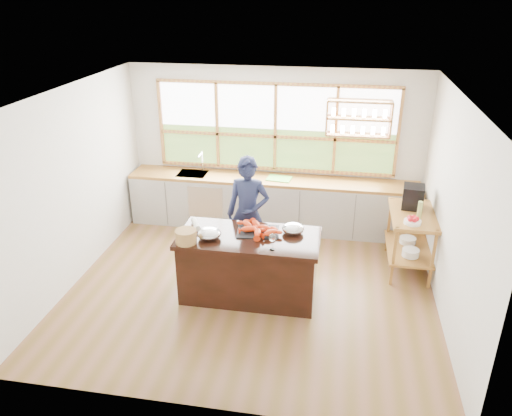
% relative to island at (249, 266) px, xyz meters
% --- Properties ---
extents(ground_plane, '(5.00, 5.00, 0.00)m').
position_rel_island_xyz_m(ground_plane, '(0.00, 0.20, -0.45)').
color(ground_plane, brown).
extents(room_shell, '(5.02, 4.52, 2.71)m').
position_rel_island_xyz_m(room_shell, '(0.02, 0.71, 1.30)').
color(room_shell, silver).
rests_on(room_shell, ground_plane).
extents(back_counter, '(4.90, 0.63, 0.90)m').
position_rel_island_xyz_m(back_counter, '(-0.02, 2.14, 0.00)').
color(back_counter, '#ACA9A2').
rests_on(back_counter, ground_plane).
extents(right_shelf_unit, '(0.62, 1.10, 0.90)m').
position_rel_island_xyz_m(right_shelf_unit, '(2.19, 1.09, 0.15)').
color(right_shelf_unit, '#966228').
rests_on(right_shelf_unit, ground_plane).
extents(island, '(1.85, 0.90, 0.90)m').
position_rel_island_xyz_m(island, '(0.00, 0.00, 0.00)').
color(island, black).
rests_on(island, ground_plane).
extents(cook, '(0.64, 0.43, 1.72)m').
position_rel_island_xyz_m(cook, '(-0.16, 0.76, 0.40)').
color(cook, '#191E3C').
rests_on(cook, ground_plane).
extents(potted_plant, '(0.16, 0.12, 0.30)m').
position_rel_island_xyz_m(potted_plant, '(-0.49, 2.20, 0.60)').
color(potted_plant, slate).
rests_on(potted_plant, back_counter).
extents(cutting_board, '(0.44, 0.35, 0.01)m').
position_rel_island_xyz_m(cutting_board, '(0.12, 2.14, 0.45)').
color(cutting_board, '#5CB43D').
rests_on(cutting_board, back_counter).
extents(espresso_machine, '(0.33, 0.35, 0.34)m').
position_rel_island_xyz_m(espresso_machine, '(2.19, 1.31, 0.61)').
color(espresso_machine, black).
rests_on(espresso_machine, right_shelf_unit).
extents(wine_bottle, '(0.08, 0.08, 0.27)m').
position_rel_island_xyz_m(wine_bottle, '(2.24, 0.91, 0.58)').
color(wine_bottle, '#9DAD55').
rests_on(wine_bottle, right_shelf_unit).
extents(fruit_bowl, '(0.23, 0.23, 0.11)m').
position_rel_island_xyz_m(fruit_bowl, '(2.14, 0.75, 0.49)').
color(fruit_bowl, white).
rests_on(fruit_bowl, right_shelf_unit).
extents(slate_board, '(0.59, 0.46, 0.02)m').
position_rel_island_xyz_m(slate_board, '(0.10, 0.13, 0.45)').
color(slate_board, black).
rests_on(slate_board, island).
extents(lobster_pile, '(0.55, 0.48, 0.08)m').
position_rel_island_xyz_m(lobster_pile, '(0.09, 0.12, 0.50)').
color(lobster_pile, red).
rests_on(lobster_pile, slate_board).
extents(mixing_bowl_left, '(0.31, 0.31, 0.15)m').
position_rel_island_xyz_m(mixing_bowl_left, '(-0.49, -0.14, 0.51)').
color(mixing_bowl_left, '#B5B8BC').
rests_on(mixing_bowl_left, island).
extents(mixing_bowl_right, '(0.29, 0.29, 0.14)m').
position_rel_island_xyz_m(mixing_bowl_right, '(0.55, 0.20, 0.51)').
color(mixing_bowl_right, '#B5B8BC').
rests_on(mixing_bowl_right, island).
extents(wine_glass, '(0.08, 0.08, 0.22)m').
position_rel_island_xyz_m(wine_glass, '(0.35, -0.30, 0.61)').
color(wine_glass, white).
rests_on(wine_glass, island).
extents(wicker_basket, '(0.27, 0.27, 0.17)m').
position_rel_island_xyz_m(wicker_basket, '(-0.75, -0.31, 0.53)').
color(wicker_basket, olive).
rests_on(wicker_basket, island).
extents(parchment_roll, '(0.21, 0.30, 0.08)m').
position_rel_island_xyz_m(parchment_roll, '(-0.76, 0.15, 0.49)').
color(parchment_roll, silver).
rests_on(parchment_roll, island).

